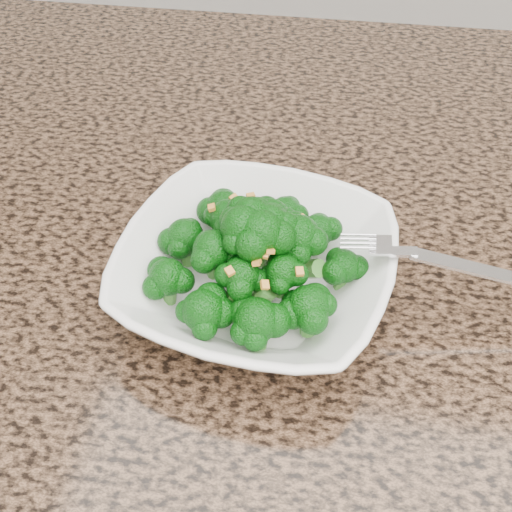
# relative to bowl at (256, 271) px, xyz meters

# --- Properties ---
(cabinet) EXTENTS (1.55, 0.95, 0.87)m
(cabinet) POSITION_rel_bowl_xyz_m (0.10, 0.07, -0.50)
(cabinet) COLOR #392717
(cabinet) RESTS_ON ground
(granite_counter) EXTENTS (1.64, 1.04, 0.03)m
(granite_counter) POSITION_rel_bowl_xyz_m (0.10, 0.07, -0.05)
(granite_counter) COLOR brown
(granite_counter) RESTS_ON cabinet
(bowl) EXTENTS (0.29, 0.29, 0.06)m
(bowl) POSITION_rel_bowl_xyz_m (0.00, 0.00, 0.00)
(bowl) COLOR white
(bowl) RESTS_ON granite_counter
(broccoli_pile) EXTENTS (0.22, 0.22, 0.07)m
(broccoli_pile) POSITION_rel_bowl_xyz_m (0.00, 0.00, 0.06)
(broccoli_pile) COLOR #084D09
(broccoli_pile) RESTS_ON bowl
(garlic_topping) EXTENTS (0.13, 0.13, 0.01)m
(garlic_topping) POSITION_rel_bowl_xyz_m (0.00, 0.00, 0.10)
(garlic_topping) COLOR gold
(garlic_topping) RESTS_ON broccoli_pile
(fork) EXTENTS (0.20, 0.03, 0.01)m
(fork) POSITION_rel_bowl_xyz_m (0.13, 0.01, 0.04)
(fork) COLOR silver
(fork) RESTS_ON bowl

